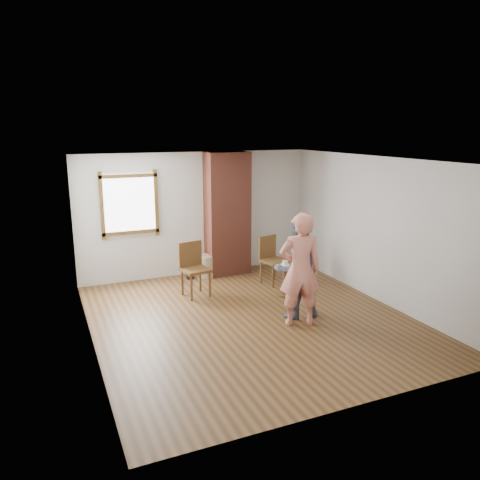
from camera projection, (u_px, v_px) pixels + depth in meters
name	position (u px, v px, depth m)	size (l,w,h in m)	color
ground	(250.00, 319.00, 7.75)	(5.50, 5.50, 0.00)	brown
room_shell	(233.00, 206.00, 7.85)	(5.04, 5.52, 2.62)	silver
brick_chimney	(227.00, 214.00, 9.91)	(0.90, 0.50, 2.60)	brown
stoneware_crock	(206.00, 266.00, 9.86)	(0.36, 0.36, 0.47)	tan
dark_pot	(190.00, 275.00, 9.77)	(0.16, 0.16, 0.16)	black
dining_chair_left	(194.00, 266.00, 8.75)	(0.54, 0.54, 1.01)	brown
dining_chair_right	(271.00, 257.00, 9.43)	(0.55, 0.55, 0.96)	brown
side_table	(285.00, 275.00, 8.73)	(0.40, 0.40, 0.60)	brown
cake_plate	(285.00, 265.00, 8.68)	(0.18, 0.18, 0.01)	white
cake_slice	(285.00, 263.00, 8.68)	(0.08, 0.07, 0.06)	white
man	(297.00, 270.00, 7.68)	(0.79, 0.61, 1.62)	#131C35
person_pink	(300.00, 270.00, 7.33)	(0.67, 0.44, 1.83)	#E88674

